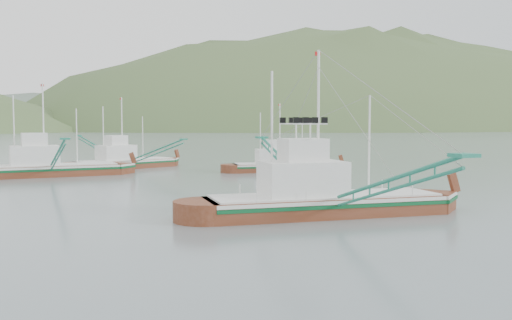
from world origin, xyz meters
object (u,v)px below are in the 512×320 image
object	(u,v)px
bg_boat_left	(47,161)
bg_boat_far	(125,153)
main_boat	(321,190)
bg_boat_right	(282,161)

from	to	relation	value
bg_boat_left	bg_boat_far	bearing A→B (deg)	34.43
main_boat	bg_boat_left	size ratio (longest dim) A/B	1.04
bg_boat_left	main_boat	bearing A→B (deg)	-69.97
bg_boat_right	bg_boat_far	world-z (taller)	bg_boat_far
main_boat	bg_boat_far	size ratio (longest dim) A/B	1.22
bg_boat_far	bg_boat_left	bearing A→B (deg)	-164.93
bg_boat_left	bg_boat_far	world-z (taller)	bg_boat_left
main_boat	bg_boat_right	distance (m)	32.87
main_boat	bg_boat_right	world-z (taller)	main_boat
main_boat	bg_boat_far	world-z (taller)	main_boat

